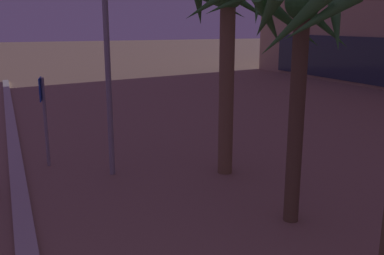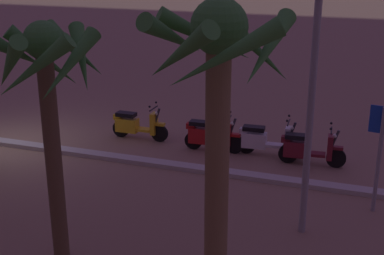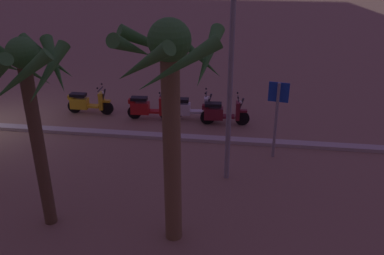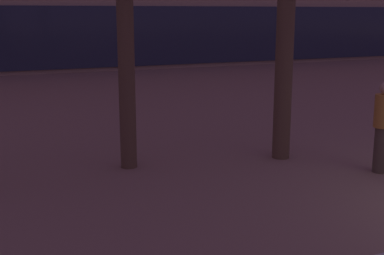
{
  "view_description": "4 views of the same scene",
  "coord_description": "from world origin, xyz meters",
  "px_view_note": "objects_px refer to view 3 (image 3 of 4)",
  "views": [
    {
      "loc": [
        1.44,
        -0.1,
        3.75
      ],
      "look_at": [
        -7.81,
        3.93,
        1.33
      ],
      "focal_mm": 40.45,
      "sensor_mm": 36.0,
      "label": 1
    },
    {
      "loc": [
        -10.1,
        12.16,
        5.55
      ],
      "look_at": [
        -5.87,
        0.04,
        1.2
      ],
      "focal_mm": 49.9,
      "sensor_mm": 36.0,
      "label": 2
    },
    {
      "loc": [
        -9.4,
        12.38,
        6.22
      ],
      "look_at": [
        -7.92,
        1.3,
        1.07
      ],
      "focal_mm": 38.75,
      "sensor_mm": 36.0,
      "label": 3
    },
    {
      "loc": [
        -7.48,
        -3.9,
        2.72
      ],
      "look_at": [
        -4.7,
        2.58,
        1.16
      ],
      "focal_mm": 48.79,
      "sensor_mm": 36.0,
      "label": 4
    }
  ],
  "objects_px": {
    "palm_tree_mid_walkway": "(170,83)",
    "street_lamp": "(232,35)",
    "scooter_red_second_in_line": "(147,108)",
    "scooter_yellow_last_in_row": "(87,103)",
    "scooter_maroon_tail_end": "(221,113)",
    "palm_tree_near_sign": "(29,85)",
    "crossing_sign": "(277,111)",
    "scooter_white_mid_rear": "(189,108)"
  },
  "relations": [
    {
      "from": "crossing_sign",
      "to": "scooter_red_second_in_line",
      "type": "bearing_deg",
      "value": -26.99
    },
    {
      "from": "scooter_white_mid_rear",
      "to": "crossing_sign",
      "type": "height_order",
      "value": "crossing_sign"
    },
    {
      "from": "scooter_maroon_tail_end",
      "to": "palm_tree_near_sign",
      "type": "relative_size",
      "value": 0.4
    },
    {
      "from": "scooter_yellow_last_in_row",
      "to": "palm_tree_near_sign",
      "type": "xyz_separation_m",
      "value": [
        -1.56,
        6.55,
        2.99
      ]
    },
    {
      "from": "scooter_maroon_tail_end",
      "to": "palm_tree_near_sign",
      "type": "xyz_separation_m",
      "value": [
        3.63,
        6.19,
        2.98
      ]
    },
    {
      "from": "scooter_red_second_in_line",
      "to": "crossing_sign",
      "type": "height_order",
      "value": "crossing_sign"
    },
    {
      "from": "scooter_yellow_last_in_row",
      "to": "scooter_red_second_in_line",
      "type": "bearing_deg",
      "value": 174.6
    },
    {
      "from": "scooter_red_second_in_line",
      "to": "crossing_sign",
      "type": "xyz_separation_m",
      "value": [
        -4.55,
        2.32,
        1.04
      ]
    },
    {
      "from": "scooter_maroon_tail_end",
      "to": "scooter_white_mid_rear",
      "type": "bearing_deg",
      "value": -14.18
    },
    {
      "from": "palm_tree_near_sign",
      "to": "street_lamp",
      "type": "relative_size",
      "value": 0.67
    },
    {
      "from": "scooter_yellow_last_in_row",
      "to": "palm_tree_mid_walkway",
      "type": "xyz_separation_m",
      "value": [
        -4.55,
        6.7,
        3.22
      ]
    },
    {
      "from": "scooter_maroon_tail_end",
      "to": "scooter_yellow_last_in_row",
      "type": "distance_m",
      "value": 5.21
    },
    {
      "from": "scooter_red_second_in_line",
      "to": "palm_tree_near_sign",
      "type": "distance_m",
      "value": 7.03
    },
    {
      "from": "palm_tree_near_sign",
      "to": "palm_tree_mid_walkway",
      "type": "distance_m",
      "value": 3.0
    },
    {
      "from": "crossing_sign",
      "to": "street_lamp",
      "type": "distance_m",
      "value": 3.23
    },
    {
      "from": "scooter_red_second_in_line",
      "to": "palm_tree_near_sign",
      "type": "relative_size",
      "value": 0.39
    },
    {
      "from": "scooter_white_mid_rear",
      "to": "palm_tree_mid_walkway",
      "type": "distance_m",
      "value": 7.41
    },
    {
      "from": "scooter_maroon_tail_end",
      "to": "scooter_yellow_last_in_row",
      "type": "xyz_separation_m",
      "value": [
        5.19,
        -0.35,
        -0.01
      ]
    },
    {
      "from": "scooter_white_mid_rear",
      "to": "crossing_sign",
      "type": "relative_size",
      "value": 0.77
    },
    {
      "from": "scooter_red_second_in_line",
      "to": "palm_tree_mid_walkway",
      "type": "xyz_separation_m",
      "value": [
        -2.13,
        6.47,
        3.2
      ]
    },
    {
      "from": "scooter_white_mid_rear",
      "to": "scooter_red_second_in_line",
      "type": "distance_m",
      "value": 1.57
    },
    {
      "from": "scooter_maroon_tail_end",
      "to": "street_lamp",
      "type": "height_order",
      "value": "street_lamp"
    },
    {
      "from": "scooter_white_mid_rear",
      "to": "palm_tree_near_sign",
      "type": "bearing_deg",
      "value": 69.56
    },
    {
      "from": "scooter_white_mid_rear",
      "to": "street_lamp",
      "type": "height_order",
      "value": "street_lamp"
    },
    {
      "from": "palm_tree_mid_walkway",
      "to": "street_lamp",
      "type": "relative_size",
      "value": 0.74
    },
    {
      "from": "scooter_maroon_tail_end",
      "to": "crossing_sign",
      "type": "xyz_separation_m",
      "value": [
        -1.78,
        2.19,
        1.05
      ]
    },
    {
      "from": "scooter_white_mid_rear",
      "to": "scooter_yellow_last_in_row",
      "type": "relative_size",
      "value": 1.02
    },
    {
      "from": "palm_tree_near_sign",
      "to": "palm_tree_mid_walkway",
      "type": "height_order",
      "value": "palm_tree_mid_walkway"
    },
    {
      "from": "crossing_sign",
      "to": "palm_tree_near_sign",
      "type": "height_order",
      "value": "palm_tree_near_sign"
    },
    {
      "from": "scooter_maroon_tail_end",
      "to": "street_lamp",
      "type": "distance_m",
      "value": 5.13
    },
    {
      "from": "scooter_maroon_tail_end",
      "to": "scooter_red_second_in_line",
      "type": "xyz_separation_m",
      "value": [
        2.77,
        -0.13,
        0.01
      ]
    },
    {
      "from": "scooter_maroon_tail_end",
      "to": "scooter_white_mid_rear",
      "type": "xyz_separation_m",
      "value": [
        1.21,
        -0.31,
        -0.0
      ]
    },
    {
      "from": "scooter_maroon_tail_end",
      "to": "scooter_red_second_in_line",
      "type": "height_order",
      "value": "same"
    },
    {
      "from": "palm_tree_mid_walkway",
      "to": "street_lamp",
      "type": "height_order",
      "value": "street_lamp"
    },
    {
      "from": "scooter_yellow_last_in_row",
      "to": "street_lamp",
      "type": "bearing_deg",
      "value": 144.52
    },
    {
      "from": "crossing_sign",
      "to": "palm_tree_mid_walkway",
      "type": "distance_m",
      "value": 5.27
    },
    {
      "from": "scooter_yellow_last_in_row",
      "to": "palm_tree_mid_walkway",
      "type": "height_order",
      "value": "palm_tree_mid_walkway"
    },
    {
      "from": "scooter_red_second_in_line",
      "to": "scooter_yellow_last_in_row",
      "type": "relative_size",
      "value": 0.96
    },
    {
      "from": "scooter_red_second_in_line",
      "to": "crossing_sign",
      "type": "distance_m",
      "value": 5.21
    },
    {
      "from": "palm_tree_near_sign",
      "to": "street_lamp",
      "type": "xyz_separation_m",
      "value": [
        -4.05,
        -2.55,
        0.61
      ]
    },
    {
      "from": "scooter_yellow_last_in_row",
      "to": "street_lamp",
      "type": "xyz_separation_m",
      "value": [
        -5.61,
        4.0,
        3.61
      ]
    },
    {
      "from": "scooter_white_mid_rear",
      "to": "scooter_red_second_in_line",
      "type": "bearing_deg",
      "value": 6.59
    }
  ]
}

